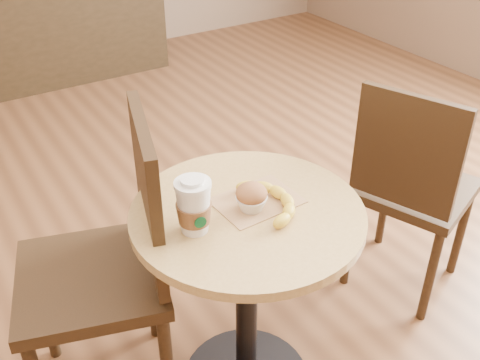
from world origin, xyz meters
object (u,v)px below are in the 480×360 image
(banana, at_px, (272,200))
(muffin, at_px, (251,197))
(coffee_cup, at_px, (194,208))
(cafe_table, at_px, (247,270))
(chair_right, at_px, (411,186))
(chair_left, at_px, (112,261))

(banana, bearing_deg, muffin, 174.58)
(coffee_cup, distance_m, muffin, 0.18)
(coffee_cup, height_order, banana, coffee_cup)
(muffin, bearing_deg, cafe_table, 160.92)
(chair_right, xyz_separation_m, muffin, (-0.79, -0.09, 0.29))
(chair_left, bearing_deg, coffee_cup, 54.32)
(chair_left, height_order, banana, chair_left)
(muffin, xyz_separation_m, banana, (0.06, -0.02, -0.02))
(chair_left, distance_m, coffee_cup, 0.39)
(coffee_cup, relative_size, muffin, 1.79)
(coffee_cup, height_order, muffin, coffee_cup)
(chair_left, height_order, coffee_cup, chair_left)
(coffee_cup, bearing_deg, banana, 3.57)
(chair_right, distance_m, coffee_cup, 1.02)
(chair_right, relative_size, coffee_cup, 5.64)
(chair_left, xyz_separation_m, coffee_cup, (0.17, -0.23, 0.27))
(chair_right, height_order, muffin, chair_right)
(cafe_table, xyz_separation_m, coffee_cup, (-0.17, -0.00, 0.30))
(chair_left, bearing_deg, chair_right, 99.69)
(cafe_table, bearing_deg, coffee_cup, -179.76)
(coffee_cup, distance_m, banana, 0.25)
(cafe_table, bearing_deg, muffin, -19.08)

